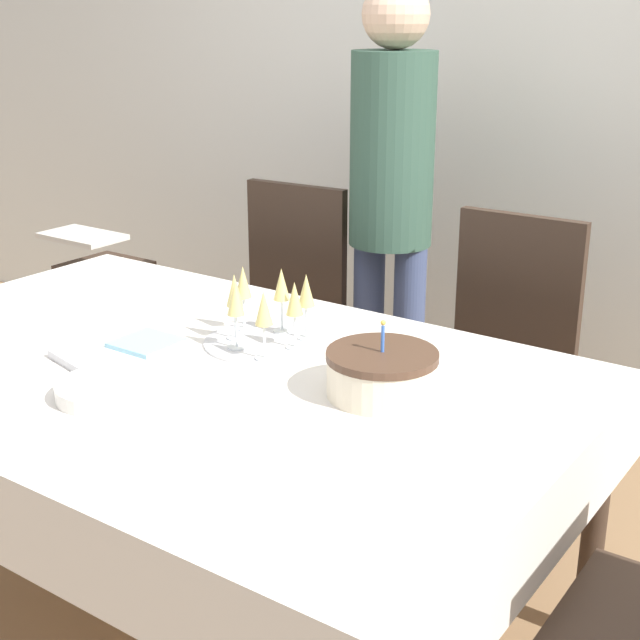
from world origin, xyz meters
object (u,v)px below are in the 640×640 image
plate_stack_main (106,390)px  high_chair (102,284)px  champagne_tray (266,312)px  dining_chair_far_right (499,361)px  person_standing (391,187)px  birthday_cake (382,373)px  dining_chair_far_left (280,311)px

plate_stack_main → high_chair: (-1.33, 1.15, -0.27)m
high_chair → champagne_tray: bearing=-25.8°
dining_chair_far_right → person_standing: 0.70m
birthday_cake → person_standing: bearing=120.0°
person_standing → dining_chair_far_left: bearing=-152.0°
dining_chair_far_left → high_chair: 0.92m
plate_stack_main → high_chair: plate_stack_main is taller
birthday_cake → high_chair: 2.01m
dining_chair_far_right → champagne_tray: (-0.35, -0.69, 0.28)m
champagne_tray → high_chair: 1.61m
champagne_tray → plate_stack_main: 0.48m
dining_chair_far_left → champagne_tray: 0.90m
birthday_cake → dining_chair_far_left: bearing=138.4°
dining_chair_far_left → dining_chair_far_right: size_ratio=1.00×
dining_chair_far_right → birthday_cake: 0.84m
dining_chair_far_right → champagne_tray: size_ratio=2.99×
birthday_cake → dining_chair_far_right: bearing=94.6°
birthday_cake → person_standing: size_ratio=0.15×
dining_chair_far_right → birthday_cake: size_ratio=3.90×
plate_stack_main → champagne_tray: bearing=80.1°
dining_chair_far_right → high_chair: (-1.76, -0.01, -0.06)m
plate_stack_main → person_standing: person_standing is taller
champagne_tray → high_chair: champagne_tray is taller
birthday_cake → person_standing: 1.15m
person_standing → high_chair: person_standing is taller
champagne_tray → plate_stack_main: bearing=-99.9°
dining_chair_far_right → champagne_tray: dining_chair_far_right is taller
dining_chair_far_left → birthday_cake: 1.23m
dining_chair_far_left → high_chair: bearing=-179.3°
dining_chair_far_right → birthday_cake: dining_chair_far_right is taller
birthday_cake → champagne_tray: size_ratio=0.77×
dining_chair_far_left → person_standing: 0.59m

